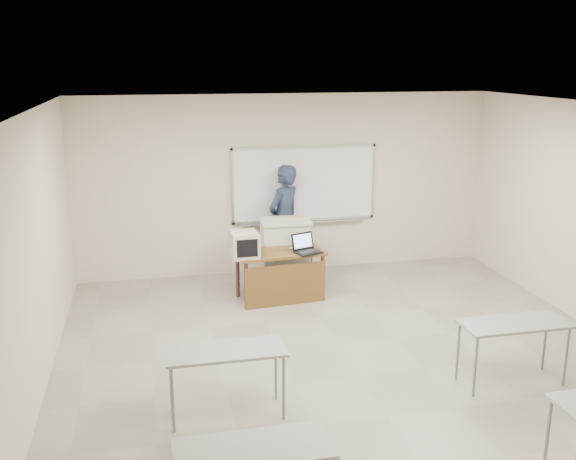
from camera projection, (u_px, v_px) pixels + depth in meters
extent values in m
cube|color=gray|center=(360.00, 376.00, 7.39)|extent=(7.00, 8.00, 0.01)
cube|color=white|center=(304.00, 184.00, 10.81)|extent=(2.40, 0.03, 1.20)
cube|color=#B7BABC|center=(305.00, 147.00, 10.65)|extent=(2.48, 0.04, 0.04)
cube|color=#B7BABC|center=(304.00, 220.00, 10.97)|extent=(2.48, 0.04, 0.04)
cube|color=#B7BABC|center=(232.00, 187.00, 10.56)|extent=(0.04, 0.04, 1.28)
cube|color=#B7BABC|center=(373.00, 181.00, 11.06)|extent=(0.04, 0.04, 1.28)
cube|color=#B7BABC|center=(305.00, 222.00, 10.94)|extent=(2.16, 0.07, 0.02)
cube|color=gray|center=(226.00, 351.00, 6.41)|extent=(1.20, 0.50, 0.03)
cylinder|color=slate|center=(173.00, 400.00, 6.20)|extent=(0.03, 0.03, 0.70)
cylinder|color=slate|center=(284.00, 388.00, 6.42)|extent=(0.03, 0.03, 0.70)
cylinder|color=slate|center=(171.00, 380.00, 6.57)|extent=(0.03, 0.03, 0.70)
cylinder|color=slate|center=(276.00, 369.00, 6.80)|extent=(0.03, 0.03, 0.70)
cube|color=gray|center=(515.00, 324.00, 7.07)|extent=(1.20, 0.50, 0.03)
cylinder|color=slate|center=(475.00, 367.00, 6.86)|extent=(0.03, 0.03, 0.70)
cylinder|color=slate|center=(566.00, 357.00, 7.09)|extent=(0.03, 0.03, 0.70)
cylinder|color=slate|center=(458.00, 351.00, 7.24)|extent=(0.03, 0.03, 0.70)
cylinder|color=slate|center=(545.00, 342.00, 7.47)|extent=(0.03, 0.03, 0.70)
cube|color=gray|center=(254.00, 449.00, 4.80)|extent=(1.20, 0.50, 0.03)
cylinder|color=slate|center=(548.00, 434.00, 5.63)|extent=(0.03, 0.03, 0.70)
cube|color=brown|center=(280.00, 252.00, 9.61)|extent=(1.30, 0.65, 0.04)
cube|color=brown|center=(284.00, 285.00, 9.43)|extent=(1.24, 0.03, 0.63)
cylinder|color=#46251C|center=(244.00, 285.00, 9.34)|extent=(0.06, 0.06, 0.71)
cylinder|color=#46251C|center=(322.00, 279.00, 9.58)|extent=(0.06, 0.06, 0.71)
cylinder|color=#46251C|center=(239.00, 273.00, 9.84)|extent=(0.06, 0.06, 0.71)
cylinder|color=#46251C|center=(313.00, 268.00, 10.08)|extent=(0.06, 0.06, 0.71)
cube|color=silver|center=(285.00, 254.00, 10.22)|extent=(0.73, 0.52, 1.05)
cube|color=silver|center=(285.00, 221.00, 10.08)|extent=(0.77, 0.56, 0.04)
cube|color=#BCB19A|center=(244.00, 244.00, 9.35)|extent=(0.38, 0.40, 0.36)
cube|color=#BCB19A|center=(246.00, 248.00, 9.15)|extent=(0.40, 0.04, 0.38)
cube|color=black|center=(247.00, 248.00, 9.12)|extent=(0.30, 0.01, 0.26)
cube|color=black|center=(308.00, 252.00, 9.52)|extent=(0.37, 0.27, 0.02)
cube|color=black|center=(309.00, 252.00, 9.50)|extent=(0.30, 0.15, 0.01)
cube|color=black|center=(306.00, 241.00, 9.64)|extent=(0.37, 0.08, 0.25)
cube|color=#A4BDF1|center=(306.00, 241.00, 9.63)|extent=(0.31, 0.06, 0.19)
ellipsoid|color=#B0B4B7|center=(292.00, 248.00, 9.69)|extent=(0.10, 0.09, 0.03)
cube|color=#BCB19A|center=(293.00, 217.00, 10.18)|extent=(0.48, 0.25, 0.03)
imported|color=black|center=(284.00, 220.00, 10.69)|extent=(0.81, 0.78, 1.87)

